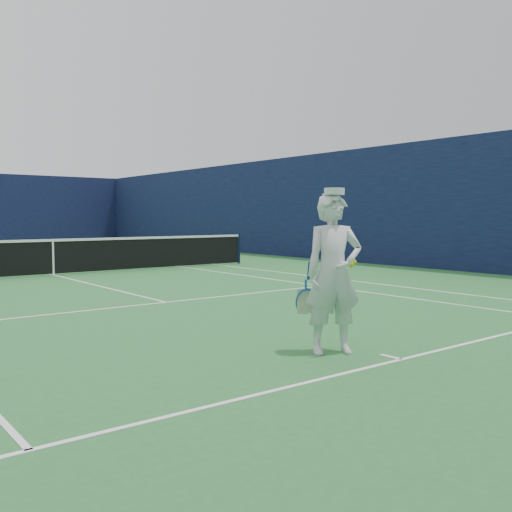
{
  "coord_description": "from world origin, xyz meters",
  "views": [
    {
      "loc": [
        -5.24,
        -15.91,
        1.64
      ],
      "look_at": [
        -0.38,
        -9.67,
        1.08
      ],
      "focal_mm": 40.0,
      "sensor_mm": 36.0,
      "label": 1
    }
  ],
  "objects": [
    {
      "name": "ground",
      "position": [
        0.0,
        0.0,
        0.0
      ],
      "size": [
        80.0,
        80.0,
        0.0
      ],
      "primitive_type": "plane",
      "color": "#296C32",
      "rests_on": "ground"
    },
    {
      "name": "court_markings",
      "position": [
        0.0,
        0.0,
        0.0
      ],
      "size": [
        11.03,
        23.83,
        0.01
      ],
      "color": "white",
      "rests_on": "ground"
    },
    {
      "name": "windscreen_fence",
      "position": [
        0.0,
        0.0,
        2.0
      ],
      "size": [
        20.12,
        36.12,
        4.0
      ],
      "color": "#0E1333",
      "rests_on": "ground"
    },
    {
      "name": "tennis_net",
      "position": [
        0.0,
        0.0,
        0.55
      ],
      "size": [
        12.88,
        0.09,
        1.07
      ],
      "color": "#141E4C",
      "rests_on": "ground"
    },
    {
      "name": "tennis_player",
      "position": [
        -0.38,
        -11.17,
        0.96
      ],
      "size": [
        0.82,
        0.76,
        1.97
      ],
      "rotation": [
        0.0,
        0.0,
        -0.44
      ],
      "color": "white",
      "rests_on": "ground"
    }
  ]
}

